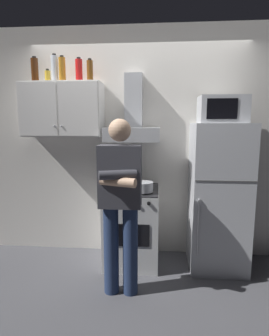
% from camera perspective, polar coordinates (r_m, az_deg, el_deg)
% --- Properties ---
extents(ground_plane, '(7.00, 7.00, 0.00)m').
position_cam_1_polar(ground_plane, '(3.24, 0.00, -20.50)').
color(ground_plane, '#4C4C51').
extents(back_wall_tiled, '(4.80, 0.10, 2.70)m').
position_cam_1_polar(back_wall_tiled, '(3.42, 0.85, 4.92)').
color(back_wall_tiled, silver).
rests_on(back_wall_tiled, ground_plane).
extents(upper_cabinet, '(0.90, 0.37, 0.60)m').
position_cam_1_polar(upper_cabinet, '(3.36, -14.32, 11.38)').
color(upper_cabinet, white).
extents(stove_oven, '(0.60, 0.62, 0.87)m').
position_cam_1_polar(stove_oven, '(3.28, -0.51, -11.72)').
color(stove_oven, silver).
rests_on(stove_oven, ground_plane).
extents(range_hood, '(0.60, 0.44, 0.75)m').
position_cam_1_polar(range_hood, '(3.19, -0.33, 9.05)').
color(range_hood, '#B7BABF').
extents(refrigerator, '(0.60, 0.62, 1.60)m').
position_cam_1_polar(refrigerator, '(3.23, 16.60, -5.65)').
color(refrigerator, silver).
rests_on(refrigerator, ground_plane).
extents(microwave, '(0.48, 0.37, 0.28)m').
position_cam_1_polar(microwave, '(3.15, 17.33, 11.24)').
color(microwave, '#B7BABF').
rests_on(microwave, refrigerator).
extents(person_standing, '(0.38, 0.33, 1.64)m').
position_cam_1_polar(person_standing, '(2.57, -2.91, -6.74)').
color(person_standing, navy).
rests_on(person_standing, ground_plane).
extents(cooking_pot, '(0.32, 0.22, 0.10)m').
position_cam_1_polar(cooking_pot, '(3.02, 1.73, -3.82)').
color(cooking_pot, '#B7BABF').
rests_on(cooking_pot, stove_oven).
extents(bottle_liquor_amber, '(0.07, 0.07, 0.28)m').
position_cam_1_polar(bottle_liquor_amber, '(3.38, -14.44, 18.75)').
color(bottle_liquor_amber, '#B7721E').
rests_on(bottle_liquor_amber, upper_cabinet).
extents(bottle_spice_jar, '(0.06, 0.06, 0.14)m').
position_cam_1_polar(bottle_spice_jar, '(3.45, -17.18, 17.32)').
color(bottle_spice_jar, gold).
rests_on(bottle_spice_jar, upper_cabinet).
extents(bottle_soda_red, '(0.08, 0.08, 0.26)m').
position_cam_1_polar(bottle_soda_red, '(3.36, -11.19, 18.80)').
color(bottle_soda_red, red).
rests_on(bottle_soda_red, upper_cabinet).
extents(bottle_rum_dark, '(0.08, 0.08, 0.29)m').
position_cam_1_polar(bottle_rum_dark, '(3.54, -19.54, 18.14)').
color(bottle_rum_dark, '#47230F').
rests_on(bottle_rum_dark, upper_cabinet).
extents(bottle_vodka_clear, '(0.07, 0.07, 0.30)m').
position_cam_1_polar(bottle_vodka_clear, '(3.43, -15.87, 18.77)').
color(bottle_vodka_clear, silver).
rests_on(bottle_vodka_clear, upper_cabinet).
extents(bottle_beer_brown, '(0.07, 0.07, 0.24)m').
position_cam_1_polar(bottle_beer_brown, '(3.30, -9.02, 18.86)').
color(bottle_beer_brown, brown).
rests_on(bottle_beer_brown, upper_cabinet).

